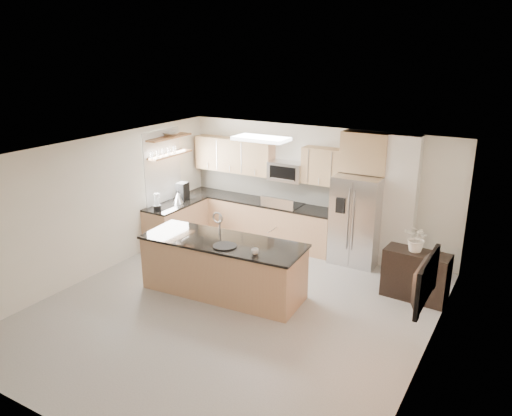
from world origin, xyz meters
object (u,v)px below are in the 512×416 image
Objects in this scene: kettle at (178,197)px; blender at (157,203)px; platter at (225,246)px; television at (418,279)px; credenza at (416,275)px; microwave at (287,171)px; bowl at (170,134)px; range at (283,224)px; coffee_maker at (182,192)px; flower_vase at (418,232)px; island at (223,267)px; refrigerator at (357,220)px; cup at (255,252)px.

blender is at bearing -94.61° from kettle.
television is at bearing -7.04° from platter.
blender reaches higher than credenza.
bowl is at bearing -155.34° from microwave.
bowl reaches higher than platter.
range is at bearing 164.88° from credenza.
flower_vase reaches higher than coffee_maker.
kettle is at bearing 141.48° from island.
microwave is at bearing 90.00° from range.
refrigerator is 1.72m from flower_vase.
cup is at bearing -33.23° from coffee_maker.
cup is at bearing -30.27° from bowl.
refrigerator reaches higher than credenza.
bowl is (-2.25, -1.03, 0.76)m from microwave.
platter is (-0.59, 0.03, -0.04)m from cup.
television is at bearing -77.36° from flower_vase.
range is 2.34m from kettle.
credenza is (3.07, -1.15, -1.20)m from microwave.
credenza is (3.07, -1.03, -0.04)m from range.
island is at bearing -149.88° from credenza.
island is 4.15× the size of flower_vase.
coffee_maker reaches higher than blender.
island is at bearing -34.57° from kettle.
coffee_maker is at bearing 141.16° from platter.
blender is at bearing -141.51° from range.
cup is at bearing -2.57° from platter.
platter is 1.03× the size of coffee_maker.
microwave is at bearing 162.82° from credenza.
coffee_maker is 1.30m from bowl.
blender is 0.52× the size of flower_vase.
television is (5.76, -2.21, -1.04)m from bowl.
bowl is at bearing -141.31° from coffee_maker.
refrigerator is 14.48× the size of cup.
refrigerator is 3.83m from coffee_maker.
credenza is at bearing -2.70° from coffee_maker.
flower_vase is 0.65× the size of television.
credenza is 1.00× the size of television.
range is 2.72m from blender.
credenza is 8.73× the size of cup.
coffee_maker is 0.55× the size of flower_vase.
blender is 0.94× the size of coffee_maker.
platter is at bearing -83.68° from microwave.
island is at bearing 79.80° from television.
microwave is 1.82m from refrigerator.
microwave reaches higher than island.
television reaches higher than island.
refrigerator is 6.42× the size of kettle.
flower_vase is at bearing -20.72° from microwave.
microwave is at bearing 23.45° from coffee_maker.
bowl is at bearing 103.29° from blender.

